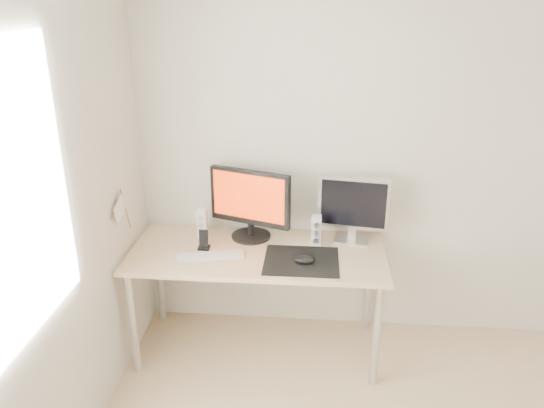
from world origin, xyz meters
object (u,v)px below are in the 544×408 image
object	(u,v)px
desk	(257,262)
speaker_left	(202,223)
phone_dock	(204,243)
second_monitor	(353,207)
main_monitor	(250,202)
mouse	(305,260)
speaker_right	(316,230)
keyboard	(210,256)

from	to	relation	value
desk	speaker_left	bearing A→B (deg)	155.06
speaker_left	phone_dock	bearing A→B (deg)	-75.91
phone_dock	second_monitor	bearing A→B (deg)	11.95
main_monitor	phone_dock	xyz separation A→B (m)	(-0.27, -0.19, -0.21)
desk	speaker_left	distance (m)	0.46
desk	mouse	bearing A→B (deg)	-24.74
mouse	phone_dock	bearing A→B (deg)	167.50
desk	speaker_left	world-z (taller)	speaker_left
mouse	speaker_right	size ratio (longest dim) A/B	0.63
desk	speaker_right	size ratio (longest dim) A/B	8.26
speaker_left	speaker_right	xyz separation A→B (m)	(0.75, -0.05, 0.00)
speaker_left	speaker_right	bearing A→B (deg)	-3.55
desk	main_monitor	distance (m)	0.39
keyboard	desk	bearing A→B (deg)	21.43
main_monitor	second_monitor	distance (m)	0.66
second_monitor	phone_dock	size ratio (longest dim) A/B	3.47
mouse	speaker_right	distance (m)	0.29
keyboard	speaker_left	bearing A→B (deg)	110.37
desk	second_monitor	size ratio (longest dim) A/B	3.55
second_monitor	speaker_left	distance (m)	0.99
mouse	main_monitor	world-z (taller)	main_monitor
mouse	second_monitor	xyz separation A→B (m)	(0.30, 0.34, 0.22)
speaker_right	desk	bearing A→B (deg)	-160.16
main_monitor	speaker_left	xyz separation A→B (m)	(-0.32, -0.01, -0.16)
speaker_left	speaker_right	size ratio (longest dim) A/B	1.00
speaker_left	speaker_right	world-z (taller)	same
mouse	speaker_left	bearing A→B (deg)	155.15
main_monitor	speaker_right	size ratio (longest dim) A/B	2.76
main_monitor	speaker_left	distance (m)	0.35
second_monitor	phone_dock	xyz separation A→B (m)	(-0.94, -0.20, -0.20)
speaker_left	mouse	bearing A→B (deg)	-24.85
speaker_right	mouse	bearing A→B (deg)	-103.40
desk	speaker_right	xyz separation A→B (m)	(0.36, 0.13, 0.17)
mouse	keyboard	xyz separation A→B (m)	(-0.58, 0.03, -0.02)
main_monitor	second_monitor	bearing A→B (deg)	0.74
second_monitor	speaker_left	bearing A→B (deg)	-178.64
desk	keyboard	size ratio (longest dim) A/B	3.67
desk	keyboard	bearing A→B (deg)	-158.57
desk	main_monitor	size ratio (longest dim) A/B	3.00
main_monitor	second_monitor	xyz separation A→B (m)	(0.66, 0.01, -0.01)
keyboard	phone_dock	xyz separation A→B (m)	(-0.06, 0.11, 0.03)
speaker_left	keyboard	xyz separation A→B (m)	(0.11, -0.29, -0.09)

